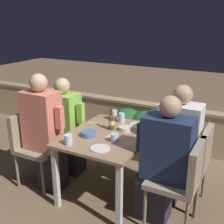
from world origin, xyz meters
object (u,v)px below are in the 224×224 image
(person_green_blouse, at_px, (67,126))
(person_white_polo, at_px, (175,145))
(beer_bottle, at_px, (111,122))
(person_navy_jumper, at_px, (163,161))
(chair_right_far, at_px, (194,158))
(chair_right_near, at_px, (183,176))
(chair_left_near, at_px, (33,140))
(chair_left_far, at_px, (54,128))
(person_coral_top, at_px, (45,133))

(person_green_blouse, distance_m, person_white_polo, 1.34)
(person_white_polo, bearing_deg, beer_bottle, -172.76)
(person_navy_jumper, height_order, person_white_polo, person_white_polo)
(chair_right_far, height_order, person_white_polo, person_white_polo)
(chair_right_near, height_order, person_navy_jumper, person_navy_jumper)
(chair_left_near, xyz_separation_m, person_navy_jumper, (1.52, 0.05, 0.09))
(chair_left_far, distance_m, chair_right_far, 1.73)
(chair_left_far, xyz_separation_m, chair_right_near, (1.72, -0.35, 0.00))
(person_coral_top, bearing_deg, person_green_blouse, 90.92)
(chair_left_near, height_order, person_white_polo, person_white_polo)
(beer_bottle, bearing_deg, chair_right_near, -17.80)
(chair_right_near, distance_m, chair_right_far, 0.37)
(person_green_blouse, relative_size, chair_right_near, 1.39)
(chair_left_near, distance_m, beer_bottle, 0.94)
(person_white_polo, bearing_deg, chair_left_near, -164.77)
(beer_bottle, bearing_deg, person_coral_top, -153.18)
(person_navy_jumper, bearing_deg, chair_left_near, -178.12)
(person_green_blouse, height_order, person_white_polo, person_white_polo)
(person_coral_top, xyz_separation_m, person_green_blouse, (-0.01, 0.40, -0.06))
(person_coral_top, xyz_separation_m, chair_right_near, (1.52, 0.05, -0.13))
(person_coral_top, xyz_separation_m, person_white_polo, (1.34, 0.42, -0.03))
(chair_right_far, bearing_deg, person_white_polo, 180.00)
(chair_right_far, xyz_separation_m, beer_bottle, (-0.88, -0.09, 0.27))
(chair_left_far, relative_size, person_navy_jumper, 0.69)
(chair_right_near, xyz_separation_m, person_white_polo, (-0.19, 0.37, 0.10))
(person_navy_jumper, relative_size, person_white_polo, 0.99)
(person_navy_jumper, bearing_deg, person_coral_top, -177.85)
(person_white_polo, bearing_deg, chair_left_far, -179.43)
(chair_left_near, distance_m, chair_right_far, 1.77)
(person_coral_top, xyz_separation_m, chair_right_far, (1.53, 0.42, -0.13))
(person_coral_top, distance_m, beer_bottle, 0.74)
(person_coral_top, relative_size, beer_bottle, 5.51)
(person_green_blouse, relative_size, beer_bottle, 5.01)
(chair_left_far, relative_size, beer_bottle, 3.59)
(person_coral_top, distance_m, chair_right_near, 1.53)
(person_white_polo, bearing_deg, person_navy_jumper, -91.54)
(person_coral_top, distance_m, person_navy_jumper, 1.33)
(person_white_polo, bearing_deg, chair_right_near, -63.16)
(person_green_blouse, bearing_deg, chair_left_near, -114.96)
(person_coral_top, distance_m, chair_left_far, 0.47)
(chair_left_near, xyz_separation_m, chair_right_far, (1.72, 0.42, 0.00))
(person_green_blouse, distance_m, beer_bottle, 0.69)
(chair_right_near, bearing_deg, person_green_blouse, 167.05)
(person_green_blouse, bearing_deg, person_navy_jumper, -14.77)
(person_coral_top, relative_size, chair_right_far, 1.53)
(person_coral_top, bearing_deg, chair_left_near, 180.00)
(chair_left_near, relative_size, person_white_polo, 0.68)
(person_coral_top, bearing_deg, chair_right_far, 15.21)
(chair_left_near, distance_m, person_green_blouse, 0.45)
(person_coral_top, height_order, person_white_polo, person_coral_top)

